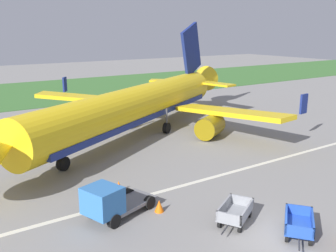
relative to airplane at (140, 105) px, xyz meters
The scene contains 10 objects.
ground_plane 21.78m from the airplane, 101.36° to the right, with size 220.00×220.00×0.00m, color gray.
grass_strip 33.40m from the airplane, 97.34° to the left, with size 220.00×28.00×0.06m, color #3D7033.
apron_stripe 14.09m from the airplane, 107.98° to the right, with size 120.00×0.36×0.01m, color silver.
airplane is the anchor object (origin of this frame).
baggage_cart_second_in_row 21.89m from the airplane, 97.73° to the right, with size 3.24×2.79×1.07m.
baggage_cart_third_in_row 19.53m from the airplane, 104.27° to the right, with size 3.46×2.45×1.07m.
service_truck_beside_carts 18.09m from the airplane, 125.34° to the right, with size 4.75×3.16×2.10m.
traffic_cone_near_plane 14.42m from the airplane, 125.71° to the right, with size 0.55×0.55×0.72m, color orange.
traffic_cone_mid_apron 17.37m from the airplane, 116.24° to the right, with size 0.55×0.55×0.73m, color orange.
traffic_cone_by_carts 18.36m from the airplane, 103.23° to the right, with size 0.42×0.42×0.55m, color orange.
Camera 1 is at (-14.13, -11.30, 10.34)m, focal length 40.32 mm.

